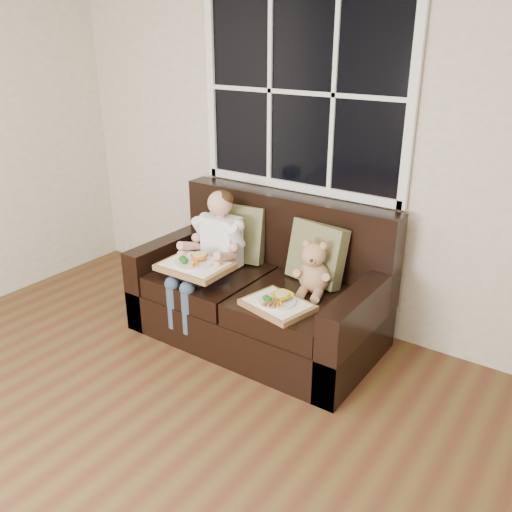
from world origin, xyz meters
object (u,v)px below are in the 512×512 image
Objects in this scene: child at (213,245)px; loveseat at (262,295)px; tray_left at (195,265)px; tray_right at (278,304)px; teddy_bear at (313,271)px.

loveseat is at bearing 19.35° from child.
tray_right is (0.66, 0.01, -0.10)m from tray_left.
loveseat reaches higher than tray_right.
teddy_bear is 0.80× the size of tray_left.
child is (-0.34, -0.12, 0.34)m from loveseat.
child reaches higher than tray_left.
loveseat is 0.49m from child.
loveseat reaches higher than teddy_bear.
tray_left is (-0.72, -0.33, -0.02)m from teddy_bear.
tray_right is (-0.06, -0.33, -0.12)m from teddy_bear.
tray_right is at bearing -44.00° from loveseat.
child is at bearing -160.65° from loveseat.
child is at bearing 94.17° from tray_left.
child is 2.38× the size of teddy_bear.
teddy_bear is at bearing 9.08° from child.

